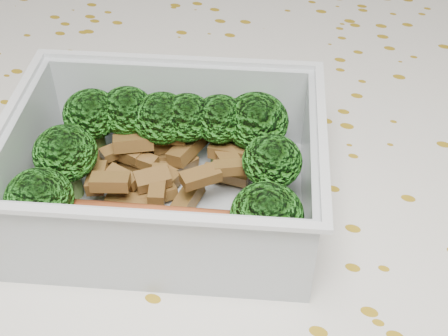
% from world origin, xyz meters
% --- Properties ---
extents(dining_table, '(1.40, 0.90, 0.75)m').
position_xyz_m(dining_table, '(0.00, 0.00, 0.67)').
color(dining_table, brown).
rests_on(dining_table, ground).
extents(tablecloth, '(1.46, 0.96, 0.19)m').
position_xyz_m(tablecloth, '(0.00, 0.00, 0.72)').
color(tablecloth, silver).
rests_on(tablecloth, dining_table).
extents(lunch_container, '(0.21, 0.18, 0.06)m').
position_xyz_m(lunch_container, '(-0.03, -0.03, 0.78)').
color(lunch_container, silver).
rests_on(lunch_container, tablecloth).
extents(broccoli_florets, '(0.16, 0.14, 0.05)m').
position_xyz_m(broccoli_florets, '(-0.03, -0.01, 0.79)').
color(broccoli_florets, '#608C3F').
rests_on(broccoli_florets, lunch_container).
extents(meat_pile, '(0.11, 0.08, 0.03)m').
position_xyz_m(meat_pile, '(-0.04, -0.01, 0.77)').
color(meat_pile, brown).
rests_on(meat_pile, lunch_container).
extents(sausage, '(0.15, 0.06, 0.03)m').
position_xyz_m(sausage, '(-0.01, -0.06, 0.78)').
color(sausage, '#AF4E28').
rests_on(sausage, lunch_container).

